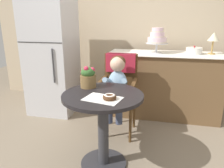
% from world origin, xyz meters
% --- Properties ---
extents(ground_plane, '(8.00, 8.00, 0.00)m').
position_xyz_m(ground_plane, '(0.00, 0.00, 0.00)').
color(ground_plane, gray).
extents(back_wall, '(4.80, 0.10, 2.70)m').
position_xyz_m(back_wall, '(0.00, 1.85, 1.35)').
color(back_wall, '#C1AD8E').
rests_on(back_wall, ground).
extents(cafe_table, '(0.72, 0.72, 0.72)m').
position_xyz_m(cafe_table, '(0.00, 0.00, 0.51)').
color(cafe_table, black).
rests_on(cafe_table, ground).
extents(wicker_chair, '(0.42, 0.45, 0.95)m').
position_xyz_m(wicker_chair, '(0.02, 0.71, 0.64)').
color(wicker_chair, brown).
rests_on(wicker_chair, ground).
extents(seated_child, '(0.27, 0.32, 0.73)m').
position_xyz_m(seated_child, '(0.02, 0.56, 0.68)').
color(seated_child, '#8CADCC').
rests_on(seated_child, ground).
extents(paper_napkin, '(0.34, 0.26, 0.00)m').
position_xyz_m(paper_napkin, '(0.03, -0.12, 0.72)').
color(paper_napkin, white).
rests_on(paper_napkin, cafe_table).
extents(donut_front, '(0.11, 0.11, 0.04)m').
position_xyz_m(donut_front, '(0.09, -0.12, 0.74)').
color(donut_front, '#4C2D19').
rests_on(donut_front, cafe_table).
extents(flower_vase, '(0.15, 0.15, 0.21)m').
position_xyz_m(flower_vase, '(-0.19, 0.16, 0.82)').
color(flower_vase, brown).
rests_on(flower_vase, cafe_table).
extents(display_counter, '(1.56, 0.62, 0.90)m').
position_xyz_m(display_counter, '(0.55, 1.30, 0.45)').
color(display_counter, brown).
rests_on(display_counter, ground).
extents(tiered_cake_stand, '(0.30, 0.30, 0.34)m').
position_xyz_m(tiered_cake_stand, '(0.42, 1.30, 1.10)').
color(tiered_cake_stand, silver).
rests_on(tiered_cake_stand, display_counter).
extents(round_layer_cake, '(0.21, 0.21, 0.11)m').
position_xyz_m(round_layer_cake, '(0.92, 1.33, 0.94)').
color(round_layer_cake, white).
rests_on(round_layer_cake, display_counter).
extents(table_lamp, '(0.15, 0.15, 0.28)m').
position_xyz_m(table_lamp, '(1.15, 1.36, 1.12)').
color(table_lamp, '#B28C47').
rests_on(table_lamp, display_counter).
extents(refrigerator, '(0.64, 0.63, 1.70)m').
position_xyz_m(refrigerator, '(-1.05, 1.10, 0.85)').
color(refrigerator, silver).
rests_on(refrigerator, ground).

